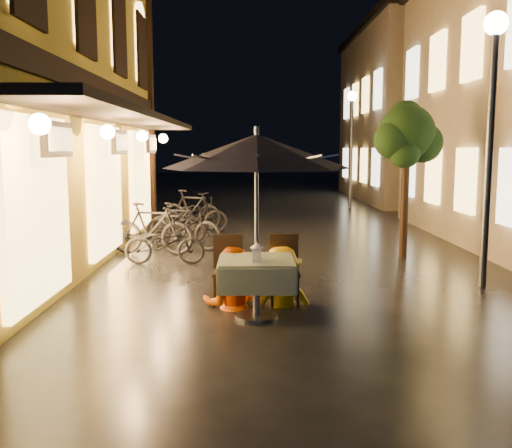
{
  "coord_description": "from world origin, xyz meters",
  "views": [
    {
      "loc": [
        -0.71,
        -6.82,
        2.19
      ],
      "look_at": [
        -0.62,
        0.97,
        1.15
      ],
      "focal_mm": 40.0,
      "sensor_mm": 36.0,
      "label": 1
    }
  ],
  "objects_px": {
    "streetlamp_near": "(492,100)",
    "patio_umbrella": "(257,152)",
    "bicycle_0": "(165,244)",
    "cafe_table": "(257,273)",
    "table_lantern": "(257,251)",
    "person_yellow": "(282,248)",
    "person_orange": "(231,248)"
  },
  "relations": [
    {
      "from": "cafe_table",
      "to": "table_lantern",
      "type": "distance_m",
      "value": 0.4
    },
    {
      "from": "bicycle_0",
      "to": "streetlamp_near",
      "type": "bearing_deg",
      "value": -108.17
    },
    {
      "from": "cafe_table",
      "to": "streetlamp_near",
      "type": "bearing_deg",
      "value": 24.18
    },
    {
      "from": "cafe_table",
      "to": "patio_umbrella",
      "type": "bearing_deg",
      "value": 0.0
    },
    {
      "from": "table_lantern",
      "to": "person_yellow",
      "type": "xyz_separation_m",
      "value": [
        0.35,
        0.82,
        -0.11
      ]
    },
    {
      "from": "streetlamp_near",
      "to": "cafe_table",
      "type": "xyz_separation_m",
      "value": [
        -3.62,
        -1.63,
        -2.33
      ]
    },
    {
      "from": "patio_umbrella",
      "to": "table_lantern",
      "type": "bearing_deg",
      "value": -90.0
    },
    {
      "from": "table_lantern",
      "to": "person_orange",
      "type": "distance_m",
      "value": 0.84
    },
    {
      "from": "patio_umbrella",
      "to": "table_lantern",
      "type": "height_order",
      "value": "patio_umbrella"
    },
    {
      "from": "streetlamp_near",
      "to": "table_lantern",
      "type": "height_order",
      "value": "streetlamp_near"
    },
    {
      "from": "cafe_table",
      "to": "bicycle_0",
      "type": "bearing_deg",
      "value": 116.12
    },
    {
      "from": "streetlamp_near",
      "to": "cafe_table",
      "type": "distance_m",
      "value": 4.6
    },
    {
      "from": "streetlamp_near",
      "to": "table_lantern",
      "type": "bearing_deg",
      "value": -152.95
    },
    {
      "from": "patio_umbrella",
      "to": "table_lantern",
      "type": "distance_m",
      "value": 1.25
    },
    {
      "from": "streetlamp_near",
      "to": "patio_umbrella",
      "type": "bearing_deg",
      "value": -155.82
    },
    {
      "from": "patio_umbrella",
      "to": "person_yellow",
      "type": "xyz_separation_m",
      "value": [
        0.35,
        0.6,
        -1.34
      ]
    },
    {
      "from": "patio_umbrella",
      "to": "table_lantern",
      "type": "relative_size",
      "value": 9.84
    },
    {
      "from": "cafe_table",
      "to": "bicycle_0",
      "type": "xyz_separation_m",
      "value": [
        -1.7,
        3.46,
        -0.19
      ]
    },
    {
      "from": "table_lantern",
      "to": "person_orange",
      "type": "bearing_deg",
      "value": 114.55
    },
    {
      "from": "patio_umbrella",
      "to": "person_orange",
      "type": "xyz_separation_m",
      "value": [
        -0.35,
        0.54,
        -1.32
      ]
    },
    {
      "from": "streetlamp_near",
      "to": "table_lantern",
      "type": "relative_size",
      "value": 16.92
    },
    {
      "from": "cafe_table",
      "to": "person_orange",
      "type": "relative_size",
      "value": 0.6
    },
    {
      "from": "streetlamp_near",
      "to": "person_yellow",
      "type": "xyz_separation_m",
      "value": [
        -3.26,
        -1.03,
        -2.11
      ]
    },
    {
      "from": "patio_umbrella",
      "to": "person_orange",
      "type": "distance_m",
      "value": 1.47
    },
    {
      "from": "table_lantern",
      "to": "bicycle_0",
      "type": "xyz_separation_m",
      "value": [
        -1.7,
        3.68,
        -0.52
      ]
    },
    {
      "from": "streetlamp_near",
      "to": "person_yellow",
      "type": "distance_m",
      "value": 4.02
    },
    {
      "from": "person_yellow",
      "to": "person_orange",
      "type": "bearing_deg",
      "value": -7.24
    },
    {
      "from": "bicycle_0",
      "to": "table_lantern",
      "type": "bearing_deg",
      "value": -154.39
    },
    {
      "from": "streetlamp_near",
      "to": "bicycle_0",
      "type": "distance_m",
      "value": 6.16
    },
    {
      "from": "person_orange",
      "to": "streetlamp_near",
      "type": "bearing_deg",
      "value": -162.77
    },
    {
      "from": "streetlamp_near",
      "to": "person_yellow",
      "type": "relative_size",
      "value": 2.62
    },
    {
      "from": "person_orange",
      "to": "bicycle_0",
      "type": "bearing_deg",
      "value": -63.29
    }
  ]
}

